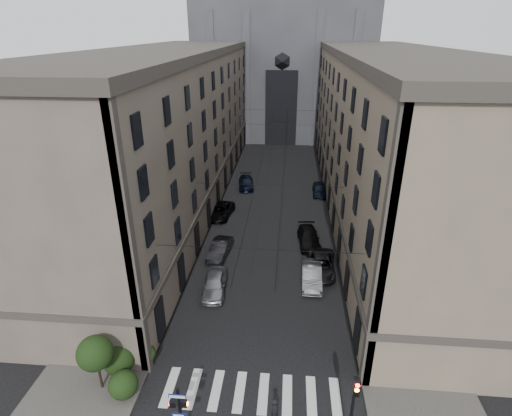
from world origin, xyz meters
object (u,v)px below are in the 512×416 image
(traffic_light_right, at_px, (353,404))
(car_left_far, at_px, (246,183))
(gothic_tower, at_px, (284,45))
(car_right_midnear, at_px, (321,265))
(pedestrian_signal_left, at_px, (180,411))
(car_right_midfar, at_px, (309,238))
(car_left_near, at_px, (215,284))
(car_right_far, at_px, (319,189))
(car_right_near, at_px, (312,275))
(car_left_midfar, at_px, (221,211))
(car_left_midnear, at_px, (220,249))
(pedestrian, at_px, (275,412))

(traffic_light_right, bearing_deg, car_left_far, 104.32)
(gothic_tower, bearing_deg, car_right_midnear, -84.70)
(pedestrian_signal_left, bearing_deg, car_left_far, 91.01)
(car_left_far, bearing_deg, traffic_light_right, -82.88)
(car_right_midnear, bearing_deg, car_right_midfar, 103.43)
(car_right_midfar, bearing_deg, car_left_near, -137.81)
(car_right_far, bearing_deg, car_right_midnear, -92.52)
(car_right_near, bearing_deg, car_left_midfar, 129.24)
(car_right_midnear, relative_size, car_right_midfar, 1.07)
(traffic_light_right, height_order, car_left_midfar, traffic_light_right)
(pedestrian_signal_left, bearing_deg, car_left_midfar, 95.31)
(gothic_tower, relative_size, car_right_near, 11.83)
(car_left_far, bearing_deg, car_left_midnear, -98.87)
(pedestrian_signal_left, xyz_separation_m, car_right_midfar, (7.74, 22.86, -1.56))
(pedestrian_signal_left, distance_m, car_right_midnear, 19.74)
(gothic_tower, relative_size, car_left_near, 12.21)
(car_left_midnear, bearing_deg, car_right_midnear, -5.61)
(gothic_tower, bearing_deg, car_left_near, -94.02)
(car_left_far, relative_size, car_right_far, 1.12)
(gothic_tower, height_order, car_left_near, gothic_tower)
(car_right_far, bearing_deg, car_right_midfar, -97.40)
(car_left_midnear, bearing_deg, pedestrian_signal_left, -80.42)
(traffic_light_right, xyz_separation_m, pedestrian, (-4.04, 1.08, -2.36))
(pedestrian, bearing_deg, car_right_far, 12.63)
(traffic_light_right, relative_size, car_right_midfar, 0.99)
(car_left_midnear, distance_m, pedestrian, 19.26)
(car_left_midfar, bearing_deg, gothic_tower, 89.16)
(car_left_midnear, distance_m, car_right_midfar, 9.52)
(car_left_midfar, bearing_deg, pedestrian, -67.09)
(car_left_midfar, bearing_deg, car_right_near, -44.39)
(car_left_midnear, height_order, car_right_far, car_left_midnear)
(traffic_light_right, xyz_separation_m, car_right_near, (-1.38, 15.37, -2.48))
(car_right_midnear, xyz_separation_m, pedestrian, (-3.61, -16.15, 0.14))
(car_left_near, distance_m, car_right_midnear, 10.15)
(car_left_midfar, xyz_separation_m, pedestrian, (7.76, -27.38, 0.19))
(traffic_light_right, bearing_deg, car_left_near, 126.29)
(gothic_tower, height_order, car_left_midfar, gothic_tower)
(traffic_light_right, relative_size, car_left_near, 1.09)
(car_left_far, relative_size, pedestrian, 2.73)
(car_left_midfar, height_order, car_left_far, car_left_far)
(pedestrian, bearing_deg, car_right_midfar, 12.92)
(car_left_far, bearing_deg, car_left_near, -97.20)
(car_left_midnear, distance_m, car_left_far, 19.14)
(car_left_far, distance_m, car_right_far, 10.51)
(car_left_far, height_order, car_right_far, car_right_far)
(car_left_midfar, relative_size, car_right_far, 1.16)
(pedestrian, bearing_deg, car_right_midnear, 7.41)
(gothic_tower, distance_m, car_right_midnear, 58.57)
(car_right_midnear, height_order, car_right_midfar, car_right_midnear)
(car_right_near, bearing_deg, gothic_tower, 94.90)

